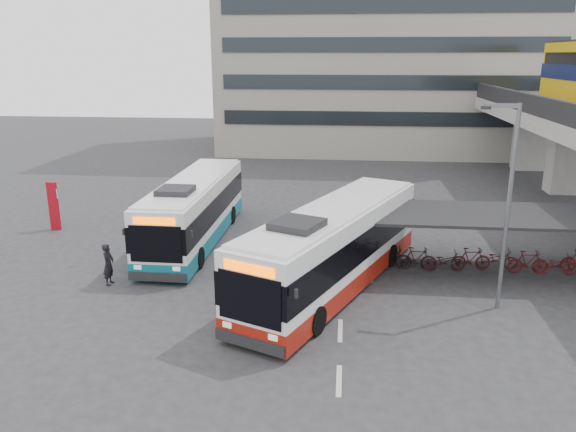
# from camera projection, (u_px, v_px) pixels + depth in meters

# --- Properties ---
(ground) EXTENTS (120.00, 120.00, 0.00)m
(ground) POSITION_uv_depth(u_px,v_px,m) (277.00, 291.00, 21.74)
(ground) COLOR #28282B
(ground) RESTS_ON ground
(bike_shelter) EXTENTS (10.00, 4.00, 2.54)m
(bike_shelter) POSITION_uv_depth(u_px,v_px,m) (486.00, 242.00, 23.43)
(bike_shelter) COLOR #595B60
(bike_shelter) RESTS_ON ground
(office_block) EXTENTS (30.00, 15.00, 25.00)m
(office_block) POSITION_uv_depth(u_px,v_px,m) (387.00, 13.00, 52.11)
(office_block) COLOR gray
(office_block) RESTS_ON ground
(road_markings) EXTENTS (0.15, 7.60, 0.01)m
(road_markings) POSITION_uv_depth(u_px,v_px,m) (340.00, 330.00, 18.63)
(road_markings) COLOR beige
(road_markings) RESTS_ON ground
(bus_main) EXTENTS (7.11, 11.86, 3.50)m
(bus_main) POSITION_uv_depth(u_px,v_px,m) (333.00, 248.00, 21.65)
(bus_main) COLOR white
(bus_main) RESTS_ON ground
(bus_teal) EXTENTS (2.58, 11.31, 3.33)m
(bus_teal) POSITION_uv_depth(u_px,v_px,m) (195.00, 210.00, 27.20)
(bus_teal) COLOR white
(bus_teal) RESTS_ON ground
(pedestrian) EXTENTS (0.41, 0.62, 1.69)m
(pedestrian) POSITION_uv_depth(u_px,v_px,m) (108.00, 264.00, 22.16)
(pedestrian) COLOR black
(pedestrian) RESTS_ON ground
(lamp_post) EXTENTS (1.28, 0.26, 7.30)m
(lamp_post) POSITION_uv_depth(u_px,v_px,m) (507.00, 196.00, 19.17)
(lamp_post) COLOR #595B60
(lamp_post) RESTS_ON ground
(sign_totem_north) EXTENTS (0.55, 0.19, 2.55)m
(sign_totem_north) POSITION_uv_depth(u_px,v_px,m) (54.00, 205.00, 29.00)
(sign_totem_north) COLOR #9C0916
(sign_totem_north) RESTS_ON ground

